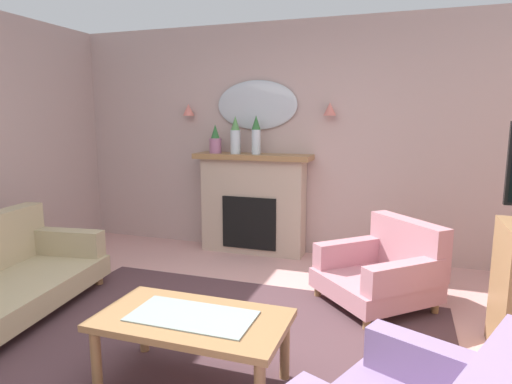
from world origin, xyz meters
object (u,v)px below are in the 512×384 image
object	(u,v)px
mantel_vase_left	(256,135)
wall_sconce_right	(330,109)
wall_mirror	(257,105)
coffee_table	(192,326)
mantel_vase_right	(235,136)
mantel_vase_centre	(215,141)
armchair_by_coffee_table	(384,269)
fireplace	(253,205)
wall_sconce_left	(188,110)

from	to	relation	value
mantel_vase_left	wall_sconce_right	distance (m)	0.86
mantel_vase_left	wall_mirror	xyz separation A→B (m)	(-0.05, 0.17, 0.33)
wall_mirror	wall_sconce_right	world-z (taller)	wall_mirror
coffee_table	mantel_vase_right	bearing A→B (deg)	105.87
mantel_vase_centre	armchair_by_coffee_table	bearing A→B (deg)	-26.42
mantel_vase_right	wall_sconce_right	xyz separation A→B (m)	(1.05, 0.12, 0.30)
mantel_vase_left	wall_sconce_right	bearing A→B (deg)	8.53
fireplace	mantel_vase_centre	size ratio (longest dim) A/B	4.10
mantel_vase_right	mantel_vase_left	size ratio (longest dim) A/B	0.98
mantel_vase_left	wall_sconce_left	world-z (taller)	wall_sconce_left
mantel_vase_right	mantel_vase_left	bearing A→B (deg)	0.00
wall_sconce_right	armchair_by_coffee_table	distance (m)	1.87
mantel_vase_left	mantel_vase_centre	bearing A→B (deg)	180.00
wall_sconce_left	fireplace	bearing A→B (deg)	-6.16
wall_sconce_left	coffee_table	size ratio (longest dim) A/B	0.13
mantel_vase_left	wall_mirror	bearing A→B (deg)	106.39
fireplace	mantel_vase_right	world-z (taller)	mantel_vase_right
mantel_vase_left	fireplace	bearing A→B (deg)	150.47
mantel_vase_centre	wall_sconce_left	bearing A→B (deg)	163.30
wall_mirror	fireplace	bearing A→B (deg)	-90.00
wall_sconce_right	coffee_table	distance (m)	2.99
wall_mirror	wall_sconce_right	size ratio (longest dim) A/B	6.86
mantel_vase_left	wall_mirror	world-z (taller)	wall_mirror
mantel_vase_right	wall_sconce_left	distance (m)	0.73
mantel_vase_centre	mantel_vase_right	size ratio (longest dim) A/B	0.78
mantel_vase_right	wall_sconce_left	size ratio (longest dim) A/B	3.06
coffee_table	wall_sconce_right	bearing A→B (deg)	83.18
fireplace	armchair_by_coffee_table	world-z (taller)	fireplace
fireplace	wall_sconce_right	xyz separation A→B (m)	(0.85, 0.09, 1.09)
wall_sconce_right	wall_sconce_left	bearing A→B (deg)	180.00
fireplace	armchair_by_coffee_table	xyz separation A→B (m)	(1.53, -1.01, -0.27)
wall_sconce_left	wall_sconce_right	xyz separation A→B (m)	(1.70, 0.00, 0.00)
mantel_vase_centre	mantel_vase_right	xyz separation A→B (m)	(0.25, -0.00, 0.06)
coffee_table	mantel_vase_centre	bearing A→B (deg)	110.90
wall_sconce_left	wall_sconce_right	size ratio (longest dim) A/B	1.00
fireplace	wall_mirror	world-z (taller)	wall_mirror
mantel_vase_right	wall_mirror	world-z (taller)	wall_mirror
mantel_vase_centre	coffee_table	bearing A→B (deg)	-69.10
wall_mirror	wall_sconce_left	distance (m)	0.85
mantel_vase_centre	wall_mirror	world-z (taller)	wall_mirror
fireplace	mantel_vase_left	size ratio (longest dim) A/B	3.13
fireplace	armchair_by_coffee_table	bearing A→B (deg)	-33.50
mantel_vase_right	wall_sconce_right	world-z (taller)	wall_sconce_right
fireplace	mantel_vase_left	world-z (taller)	mantel_vase_left
wall_sconce_left	coffee_table	xyz separation A→B (m)	(1.38, -2.68, -1.28)
mantel_vase_right	wall_sconce_right	size ratio (longest dim) A/B	3.06
wall_sconce_left	armchair_by_coffee_table	distance (m)	2.95
wall_sconce_left	coffee_table	world-z (taller)	wall_sconce_left
wall_sconce_right	coffee_table	world-z (taller)	wall_sconce_right
fireplace	mantel_vase_centre	world-z (taller)	mantel_vase_centre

